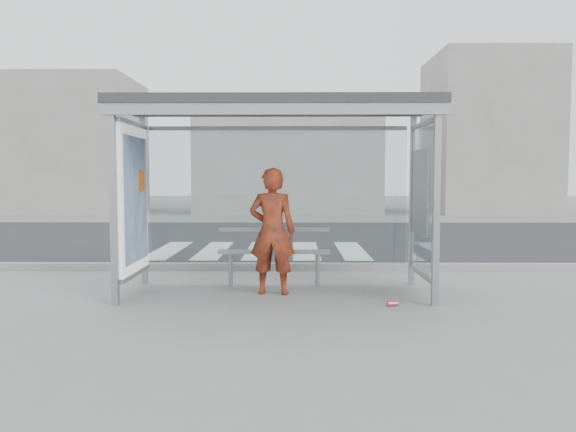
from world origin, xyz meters
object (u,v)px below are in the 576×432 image
object	(u,v)px
bus_shelter	(249,149)
person	(272,231)
bench	(274,251)
soda_can	(392,304)

from	to	relation	value
bus_shelter	person	distance (m)	1.16
bench	soda_can	size ratio (longest dim) A/B	12.95
person	bench	xyz separation A→B (m)	(0.00, 0.60, -0.36)
bench	soda_can	bearing A→B (deg)	-41.30
person	bench	bearing A→B (deg)	-83.93
bus_shelter	person	bearing A→B (deg)	-13.87
bench	soda_can	distance (m)	2.07
bus_shelter	bench	distance (m)	1.60
bus_shelter	soda_can	distance (m)	2.80
bus_shelter	bench	world-z (taller)	bus_shelter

